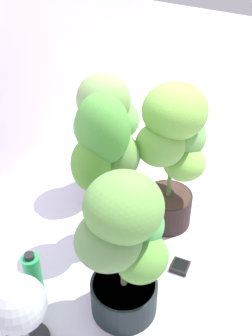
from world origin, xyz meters
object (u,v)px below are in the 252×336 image
Objects in this scene: potted_plant_back_right at (107,128)px; nutrient_bottle at (34,276)px; potted_plant_front_left at (125,243)px; potted_plant_front_right at (173,148)px; hygrometer_box at (180,266)px; potted_plant_center at (105,162)px; floor_fan at (19,308)px.

potted_plant_back_right reaches higher than nutrient_bottle.
nutrient_bottle is (-0.14, 0.36, -0.27)m from potted_plant_front_left.
potted_plant_front_right is at bearing -21.63° from nutrient_bottle.
hygrometer_box is at bearing -142.59° from potted_plant_front_right.
potted_plant_back_right is 0.88× the size of potted_plant_center.
potted_plant_back_right is 1.95× the size of floor_fan.
potted_plant_center is at bearing 146.53° from potted_plant_front_right.
potted_plant_front_left is 0.89× the size of potted_plant_front_right.
potted_plant_back_right is at bearing 32.76° from potted_plant_center.
hygrometer_box is at bearing -84.72° from potted_plant_center.
potted_plant_center is (-0.34, -0.22, 0.07)m from potted_plant_back_right.
potted_plant_back_right is at bearing 38.38° from potted_plant_front_left.
hygrometer_box is (0.31, -0.11, -0.38)m from potted_plant_front_left.
potted_plant_center reaches higher than potted_plant_back_right.
potted_plant_back_right is 1.00m from floor_fan.
nutrient_bottle is at bearing 158.37° from potted_plant_front_right.
floor_fan is (-0.62, -0.03, -0.25)m from potted_plant_center.
potted_plant_front_right is at bearing -106.41° from floor_fan.
potted_plant_front_left is 0.86× the size of potted_plant_center.
nutrient_bottle is at bearing -64.07° from floor_fan.
potted_plant_center is 9.02× the size of hygrometer_box.
potted_plant_center is 0.66m from floor_fan.
potted_plant_center is 0.56m from nutrient_bottle.
hygrometer_box is at bearing -45.88° from nutrient_bottle.
potted_plant_back_right reaches higher than floor_fan.
hygrometer_box is at bearing -18.76° from potted_plant_front_left.
potted_plant_front_left reaches higher than nutrient_bottle.
potted_plant_front_left is 0.78m from potted_plant_back_right.
potted_plant_front_right reaches higher than potted_plant_back_right.
potted_plant_front_left is 2.71× the size of nutrient_bottle.
potted_plant_front_left is at bearing -68.74° from nutrient_bottle.
potted_plant_back_right is (0.61, 0.49, 0.02)m from potted_plant_front_left.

